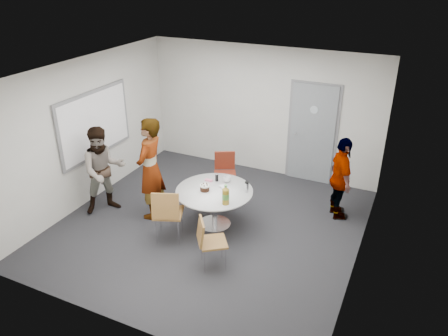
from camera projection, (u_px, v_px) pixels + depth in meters
The scene contains 15 objects.
floor at pixel (209, 226), 7.66m from camera, with size 5.00×5.00×0.00m, color black.
ceiling at pixel (207, 73), 6.48m from camera, with size 5.00×5.00×0.00m, color silver.
wall_back at pixel (262, 111), 9.11m from camera, with size 5.00×5.00×0.00m, color beige.
wall_left at pixel (87, 132), 8.02m from camera, with size 5.00×5.00×0.00m, color beige.
wall_right at pixel (367, 186), 6.12m from camera, with size 5.00×5.00×0.00m, color beige.
wall_front at pixel (110, 236), 5.03m from camera, with size 5.00×5.00×0.00m, color beige.
door at pixel (312, 134), 8.82m from camera, with size 1.02×0.17×2.12m.
whiteboard at pixel (95, 124), 8.13m from camera, with size 0.04×1.90×1.25m.
table at pixel (215, 195), 7.41m from camera, with size 1.31×1.31×1.03m.
chair_near_left at pixel (167, 211), 6.98m from camera, with size 0.60×0.63×0.96m.
chair_near_right at pixel (208, 239), 6.45m from camera, with size 0.57×0.56×0.82m.
chair_far at pixel (225, 169), 8.47m from camera, with size 0.57×0.59×0.87m.
person_main at pixel (150, 169), 7.59m from camera, with size 0.68×0.44×1.85m, color #A5C6EA.
person_left at pixel (104, 170), 7.80m from camera, with size 0.79×0.62×1.63m, color white.
person_right at pixel (341, 179), 7.61m from camera, with size 0.89×0.37×1.52m, color black.
Camera 1 is at (2.96, -5.73, 4.25)m, focal length 35.00 mm.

